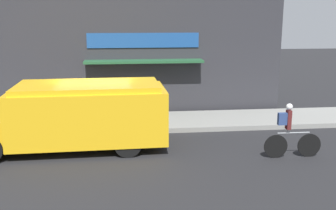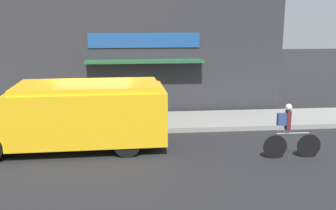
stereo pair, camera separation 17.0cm
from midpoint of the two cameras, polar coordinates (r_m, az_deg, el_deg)
The scene contains 6 objects.
ground_plane at distance 14.29m, azimuth -10.04°, elevation -4.35°, with size 70.00×70.00×0.00m, color #232326.
sidewalk at distance 15.50m, azimuth -9.70°, elevation -2.63°, with size 28.00×2.57×0.18m.
storefront at distance 16.60m, azimuth -9.44°, elevation 7.11°, with size 15.59×0.93×5.13m.
school_bus at distance 12.82m, azimuth -13.11°, elevation -1.38°, with size 6.53×2.88×2.10m.
cyclist at distance 12.24m, azimuth 17.57°, elevation -3.91°, with size 1.76×0.20×1.67m.
trash_bin at distance 15.58m, azimuth -9.87°, elevation -0.55°, with size 0.46×0.46×0.87m.
Camera 2 is at (1.25, -13.62, 4.18)m, focal length 42.00 mm.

